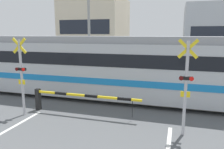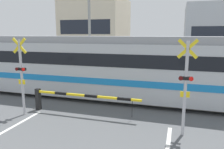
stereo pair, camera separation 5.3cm
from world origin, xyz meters
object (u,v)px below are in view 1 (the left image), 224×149
at_px(crossing_barrier_near, 67,97).
at_px(crossing_signal_right, 186,83).
at_px(pedestrian, 135,66).
at_px(commuter_train, 73,64).
at_px(crossing_signal_left, 21,73).
at_px(crossing_barrier_far, 155,77).

bearing_deg(crossing_barrier_near, crossing_signal_right, -8.69).
xyz_separation_m(crossing_signal_right, pedestrian, (-3.67, 9.73, -0.91)).
bearing_deg(commuter_train, crossing_signal_left, -99.79).
distance_m(crossing_barrier_far, crossing_signal_left, 8.66).
height_order(commuter_train, pedestrian, commuter_train).
height_order(crossing_signal_right, pedestrian, crossing_signal_right).
height_order(crossing_signal_left, pedestrian, crossing_signal_left).
xyz_separation_m(commuter_train, crossing_barrier_near, (1.10, -2.87, -1.11)).
distance_m(crossing_signal_right, pedestrian, 10.44).
height_order(commuter_train, crossing_barrier_near, commuter_train).
relative_size(crossing_barrier_near, crossing_signal_right, 1.48).
distance_m(crossing_barrier_far, crossing_signal_right, 7.23).
bearing_deg(crossing_barrier_near, pedestrian, 81.20).
height_order(crossing_barrier_near, pedestrian, pedestrian).
xyz_separation_m(commuter_train, crossing_signal_right, (6.16, -3.64, 0.05)).
bearing_deg(crossing_barrier_far, crossing_barrier_near, -118.44).
distance_m(crossing_barrier_near, crossing_signal_left, 2.22).
relative_size(crossing_barrier_near, pedestrian, 2.97).
bearing_deg(crossing_signal_right, crossing_signal_left, 180.00).
xyz_separation_m(crossing_barrier_near, pedestrian, (1.39, 8.96, 0.24)).
bearing_deg(crossing_barrier_near, crossing_barrier_far, 61.56).
xyz_separation_m(crossing_barrier_near, crossing_signal_left, (-1.73, -0.77, 1.15)).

